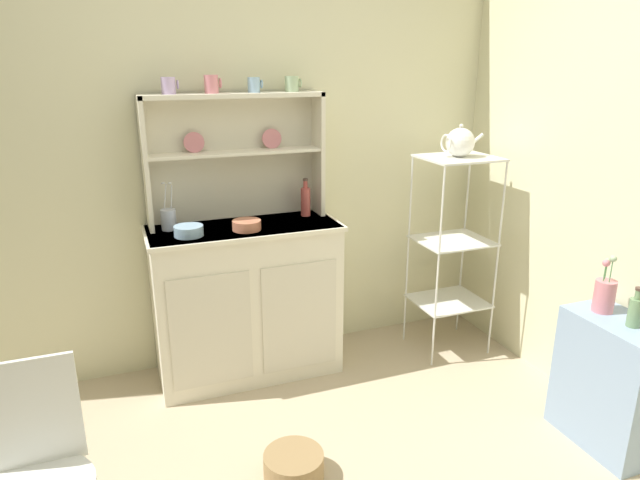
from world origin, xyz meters
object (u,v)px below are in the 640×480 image
Objects in this scene: hutch_shelf_unit at (234,147)px; side_shelf_blue at (612,383)px; hutch_cabinet at (247,299)px; wire_chair at (35,463)px; floor_basket at (294,466)px; utensil_jar at (169,219)px; bowl_mixing_large at (189,231)px; jam_bottle at (306,201)px; porcelain_teapot at (460,142)px; cup_lilac_0 at (169,86)px; oil_bottle at (635,311)px; bakers_rack at (453,234)px; flower_vase at (605,293)px.

hutch_shelf_unit is 2.23m from side_shelf_blue.
hutch_cabinet is 1.52m from wire_chair.
wire_chair is 1.07m from floor_basket.
wire_chair is (-0.98, -1.32, -0.78)m from hutch_shelf_unit.
utensil_jar is (-0.35, 1.02, 0.89)m from floor_basket.
hutch_cabinet is 7.01× the size of bowl_mixing_large.
jam_bottle is (1.37, 1.24, 0.47)m from wire_chair.
cup_lilac_0 is at bearing 170.15° from porcelain_teapot.
floor_basket is 1.04× the size of porcelain_teapot.
hutch_cabinet reaches higher than oil_bottle.
side_shelf_blue is at bearing -51.36° from jam_bottle.
utensil_jar is (0.59, 1.23, 0.44)m from wire_chair.
bakers_rack reaches higher than bowl_mixing_large.
bakers_rack is 4.82× the size of utensil_jar.
utensil_jar reaches higher than floor_basket.
bakers_rack is 0.55m from porcelain_teapot.
hutch_shelf_unit is (-0.00, 0.16, 0.84)m from hutch_cabinet.
hutch_shelf_unit is 2.01m from flower_vase.
utensil_jar is at bearing 143.40° from oil_bottle.
bowl_mixing_large is 0.18m from utensil_jar.
bakers_rack is at bearing 31.77° from floor_basket.
jam_bottle is (-1.05, 1.32, 0.67)m from side_shelf_blue.
porcelain_teapot is (1.24, -0.15, 0.85)m from hutch_cabinet.
hutch_cabinet is at bearing 87.78° from floor_basket.
flower_vase is (1.76, -1.23, -0.91)m from cup_lilac_0.
jam_bottle is (-0.86, 0.24, 0.22)m from bakers_rack.
jam_bottle is 0.85× the size of porcelain_teapot.
floor_basket is at bearing -91.89° from hutch_shelf_unit.
hutch_shelf_unit reaches higher than hutch_cabinet.
cup_lilac_0 is 0.58× the size of bowl_mixing_large.
side_shelf_blue is 2.90× the size of jam_bottle.
wire_chair reaches higher than floor_basket.
hutch_cabinet reaches higher than side_shelf_blue.
jam_bottle is at bearing 164.57° from porcelain_teapot.
hutch_cabinet is 0.63m from utensil_jar.
bakers_rack reaches higher than flower_vase.
cup_lilac_0 is at bearing 142.55° from side_shelf_blue.
porcelain_teapot reaches higher than wire_chair.
jam_bottle is 0.77m from utensil_jar.
bowl_mixing_large is (-1.55, 0.08, 0.16)m from bakers_rack.
oil_bottle is (2.42, -0.12, 0.19)m from wire_chair.
flower_vase is 0.17m from oil_bottle.
floor_basket is (0.94, 0.21, -0.46)m from wire_chair.
porcelain_teapot is at bearing 101.42° from flower_vase.
hutch_cabinet is 1.90m from side_shelf_blue.
bowl_mixing_large is (-0.31, -0.07, 0.46)m from hutch_cabinet.
jam_bottle reaches higher than floor_basket.
floor_basket is at bearing 18.82° from wire_chair.
side_shelf_blue is at bearing -79.79° from porcelain_teapot.
hutch_shelf_unit is at bearing 12.44° from utensil_jar.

